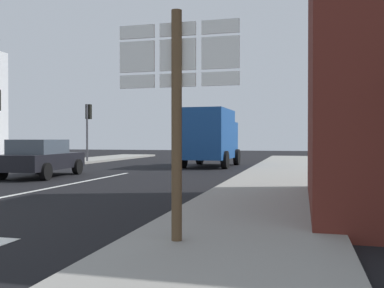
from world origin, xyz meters
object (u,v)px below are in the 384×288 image
Objects in this scene: sedan_far at (41,158)px; traffic_light_far_left at (88,120)px; delivery_truck at (210,136)px; route_sign_post at (177,101)px.

traffic_light_far_left is at bearing 107.07° from sedan_far.
delivery_truck is 1.40× the size of traffic_light_far_left.
route_sign_post is at bearing -79.48° from delivery_truck.
traffic_light_far_left reaches higher than route_sign_post.
route_sign_post is (3.19, -17.19, 0.35)m from delivery_truck.
delivery_truck is at bearing 56.92° from sedan_far.
delivery_truck is 8.07m from traffic_light_far_left.
sedan_far is 12.56m from route_sign_post.
traffic_light_far_left is (-11.10, 18.44, 0.67)m from route_sign_post.
delivery_truck is at bearing 100.52° from route_sign_post.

